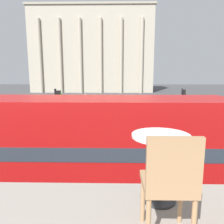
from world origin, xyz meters
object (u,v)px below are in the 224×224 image
object	(u,v)px
traffic_light_mid	(182,103)
double_decker_bus	(65,147)
cafe_dining_table	(160,153)
cafe_chair_0	(169,182)
pedestrian_black	(162,103)
plaza_building_left	(93,51)
car_maroon	(167,103)
pedestrian_red	(86,99)
traffic_light_near	(58,113)
car_white	(168,107)

from	to	relation	value
traffic_light_mid	double_decker_bus	bearing A→B (deg)	-123.48
double_decker_bus	cafe_dining_table	bearing A→B (deg)	-71.14
cafe_chair_0	pedestrian_black	xyz separation A→B (m)	(5.59, 27.01, -2.87)
cafe_dining_table	plaza_building_left	bearing A→B (deg)	96.68
car_maroon	pedestrian_red	world-z (taller)	pedestrian_red
plaza_building_left	pedestrian_red	bearing A→B (deg)	-86.30
cafe_dining_table	pedestrian_black	world-z (taller)	cafe_dining_table
plaza_building_left	traffic_light_near	distance (m)	50.36
traffic_light_mid	pedestrian_black	size ratio (longest dim) A/B	1.98
cafe_chair_0	pedestrian_black	distance (m)	27.73
double_decker_bus	traffic_light_mid	size ratio (longest dim) A/B	3.22
pedestrian_red	car_white	bearing A→B (deg)	124.11
double_decker_bus	cafe_chair_0	xyz separation A→B (m)	(2.21, -5.76, 1.71)
double_decker_bus	traffic_light_near	world-z (taller)	traffic_light_near
car_maroon	pedestrian_red	distance (m)	11.90
cafe_chair_0	pedestrian_red	distance (m)	31.27
plaza_building_left	pedestrian_red	xyz separation A→B (m)	(1.89, -29.18, -9.87)
double_decker_bus	cafe_dining_table	world-z (taller)	cafe_dining_table
car_maroon	traffic_light_mid	bearing A→B (deg)	-95.72
cafe_dining_table	traffic_light_near	xyz separation A→B (m)	(-3.75, 9.77, -1.36)
cafe_chair_0	pedestrian_black	bearing A→B (deg)	76.86
cafe_dining_table	cafe_chair_0	bearing A→B (deg)	-94.39
car_white	pedestrian_red	world-z (taller)	pedestrian_red
cafe_chair_0	plaza_building_left	world-z (taller)	plaza_building_left
traffic_light_mid	car_maroon	size ratio (longest dim) A/B	0.84
pedestrian_red	traffic_light_near	bearing A→B (deg)	64.60
double_decker_bus	traffic_light_near	bearing A→B (deg)	103.16
cafe_dining_table	plaza_building_left	size ratio (longest dim) A/B	0.02
cafe_chair_0	car_maroon	size ratio (longest dim) A/B	0.22
pedestrian_red	pedestrian_black	world-z (taller)	pedestrian_red
cafe_chair_0	car_maroon	bearing A→B (deg)	75.57
car_white	traffic_light_near	bearing A→B (deg)	-157.91
cafe_dining_table	traffic_light_near	world-z (taller)	cafe_dining_table
double_decker_bus	cafe_dining_table	xyz separation A→B (m)	(2.26, -5.17, 1.73)
cafe_chair_0	double_decker_bus	bearing A→B (deg)	109.59
cafe_chair_0	car_white	xyz separation A→B (m)	(5.93, 25.20, -3.21)
double_decker_bus	cafe_chair_0	size ratio (longest dim) A/B	12.53
traffic_light_mid	car_white	world-z (taller)	traffic_light_mid
cafe_chair_0	traffic_light_mid	bearing A→B (deg)	71.45
pedestrian_black	traffic_light_mid	bearing A→B (deg)	-110.46
double_decker_bus	cafe_chair_0	bearing A→B (deg)	-73.71
double_decker_bus	pedestrian_red	distance (m)	25.16
cafe_dining_table	cafe_chair_0	size ratio (longest dim) A/B	0.80
traffic_light_mid	car_white	size ratio (longest dim) A/B	0.84
plaza_building_left	cafe_chair_0	bearing A→B (deg)	-83.42
cafe_chair_0	traffic_light_near	xyz separation A→B (m)	(-3.70, 10.35, -1.34)
cafe_dining_table	traffic_light_mid	size ratio (longest dim) A/B	0.21
traffic_light_near	car_white	size ratio (longest dim) A/B	0.94
double_decker_bus	traffic_light_near	distance (m)	4.85
pedestrian_red	pedestrian_black	size ratio (longest dim) A/B	1.01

